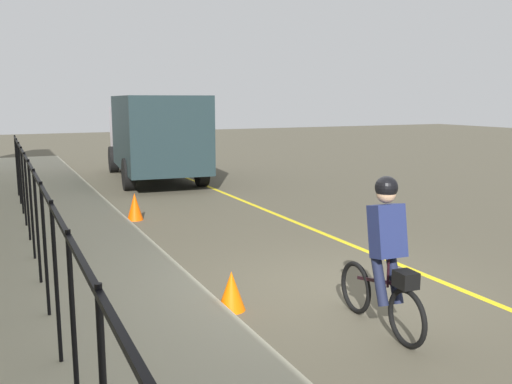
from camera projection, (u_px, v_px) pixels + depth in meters
The scene contains 8 objects.
ground_plane at pixel (336, 289), 7.80m from camera, with size 80.00×80.00×0.00m, color #4D4839.
lane_line_centre at pixel (423, 274), 8.47m from camera, with size 36.00×0.12×0.01m, color yellow.
sidewalk at pixel (89, 326), 6.35m from camera, with size 40.00×3.20×0.15m, color #A39E87.
iron_fence at pixel (39, 212), 6.87m from camera, with size 16.79×0.04×1.60m.
cyclist_lead at pixel (385, 256), 6.25m from camera, with size 1.71×0.38×1.83m.
box_truck_background at pixel (154, 134), 18.12m from camera, with size 6.89×3.02×2.78m.
traffic_cone_near at pixel (231, 291), 6.99m from camera, with size 0.36×0.36×0.51m, color #FC6506.
traffic_cone_far at pixel (135, 207), 12.22m from camera, with size 0.36×0.36×0.61m, color #FB5003.
Camera 1 is at (-6.26, 4.21, 2.67)m, focal length 38.42 mm.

